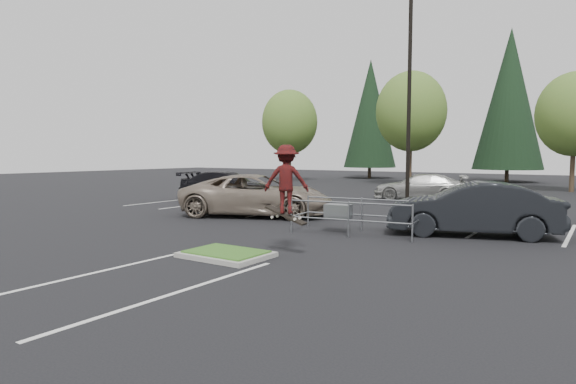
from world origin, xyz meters
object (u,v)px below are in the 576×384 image
Objects in this scene: conif_a at (370,114)px; skateboarder at (286,180)px; decid_a at (290,124)px; cart_corral at (342,212)px; decid_b at (411,114)px; car_r_charc at (472,209)px; conif_b at (509,99)px; car_l_tan at (254,195)px; car_l_black at (227,186)px; car_far_silver at (421,187)px; light_pole at (409,112)px; decid_c at (575,117)px.

conif_a reaches higher than skateboarder.
cart_corral is at bearing -53.09° from decid_a.
decid_b is 1.80× the size of car_r_charc.
car_l_tan is (-4.50, -33.50, -6.95)m from conif_b.
car_l_tan is 1.21× the size of car_r_charc.
car_far_silver is (9.12, 6.58, -0.08)m from car_l_black.
conif_b is 34.51m from car_l_tan.
decid_a is 0.92× the size of decid_b.
light_pole is at bearing -62.62° from conif_a.
conif_b is (18.01, 10.47, 2.27)m from decid_a.
car_l_black is 1.08× the size of car_r_charc.
conif_a is 26.32m from car_far_silver.
conif_b reaches higher than decid_c.
conif_a is 14.03m from conif_b.
skateboarder is at bearing -158.83° from car_l_tan.
car_far_silver is at bearing -40.44° from car_l_tan.
decid_c reaches higher than car_r_charc.
decid_c is (5.49, 17.83, 0.69)m from light_pole.
light_pole reaches higher than decid_a.
decid_c is 24.73m from car_l_black.
car_l_black is at bearing 141.16° from cart_corral.
conif_b is 34.51m from car_r_charc.
car_l_tan reaches higher than car_r_charc.
decid_c is 1.46× the size of car_l_black.
conif_b is (14.00, 0.50, 0.75)m from conif_a.
car_r_charc is at bearing -51.34° from light_pole.
decid_a is at bearing -177.61° from decid_b.
car_l_tan is at bearing -36.84° from car_far_silver.
decid_c is 0.64× the size of conif_a.
light_pole is 7.93m from cart_corral.
decid_a is 35.00m from skateboarder.
car_r_charc is 12.32m from car_far_silver.
car_r_charc is (18.50, -33.00, -6.22)m from conif_a.
light_pole is at bearing -5.95° from car_far_silver.
car_l_tan is 9.00m from car_r_charc.
car_r_charc is (4.00, -5.00, -3.68)m from light_pole.
decid_a is 10.85m from conif_a.
skateboarder is 17.25m from car_far_silver.
car_l_tan is at bearing -59.61° from decid_a.
decid_a reaches higher than car_l_tan.
car_l_tan is (-5.00, -5.00, -3.66)m from light_pole.
skateboarder is (19.21, -29.03, -3.58)m from decid_a.
car_l_tan reaches higher than car_far_silver.
light_pole is 1.57× the size of car_l_tan.
conif_b reaches higher than decid_a.
decid_a is 32.55m from car_r_charc.
light_pole is 2.37× the size of cart_corral.
conif_a is 6.29× the size of skateboarder.
conif_a is at bearing -168.74° from car_r_charc.
skateboarder reaches higher than car_far_silver.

